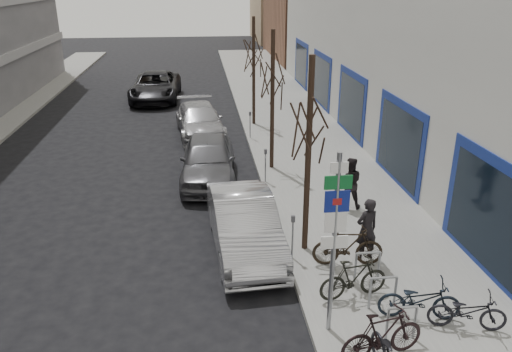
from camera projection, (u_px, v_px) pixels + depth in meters
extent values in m
plane|color=black|center=(218.00, 343.00, 10.62)|extent=(120.00, 120.00, 0.00)
cube|color=slate|center=(318.00, 167.00, 20.30)|extent=(5.00, 70.00, 0.15)
cube|color=brown|center=(335.00, 14.00, 47.43)|extent=(12.00, 14.00, 8.00)
cube|color=#937A5B|center=(307.00, 2.00, 61.15)|extent=(13.00, 12.00, 9.00)
cylinder|color=gray|center=(333.00, 250.00, 10.09)|extent=(0.10, 0.10, 4.20)
cube|color=white|center=(339.00, 168.00, 9.40)|extent=(0.35, 0.03, 0.22)
cube|color=#0C5926|center=(338.00, 182.00, 9.51)|extent=(0.55, 0.03, 0.28)
cube|color=navy|center=(337.00, 201.00, 9.66)|extent=(0.50, 0.03, 0.45)
cube|color=maroon|center=(337.00, 202.00, 9.65)|extent=(0.18, 0.02, 0.14)
cube|color=white|center=(336.00, 222.00, 9.83)|extent=(0.45, 0.03, 0.45)
cube|color=white|center=(334.00, 242.00, 9.99)|extent=(0.55, 0.03, 0.28)
cylinder|color=gray|center=(387.00, 325.00, 10.32)|extent=(0.06, 0.06, 0.80)
cylinder|color=gray|center=(415.00, 322.00, 10.39)|extent=(0.06, 0.06, 0.80)
cylinder|color=gray|center=(403.00, 308.00, 10.21)|extent=(0.60, 0.06, 0.06)
cylinder|color=gray|center=(370.00, 294.00, 11.34)|extent=(0.06, 0.06, 0.80)
cylinder|color=gray|center=(395.00, 292.00, 11.40)|extent=(0.06, 0.06, 0.80)
cylinder|color=gray|center=(384.00, 278.00, 11.22)|extent=(0.60, 0.06, 0.06)
cylinder|color=gray|center=(355.00, 268.00, 12.35)|extent=(0.06, 0.06, 0.80)
cylinder|color=gray|center=(379.00, 266.00, 12.42)|extent=(0.06, 0.06, 0.80)
cylinder|color=gray|center=(369.00, 253.00, 12.24)|extent=(0.60, 0.06, 0.06)
cylinder|color=black|center=(308.00, 161.00, 13.11)|extent=(0.16, 0.16, 5.50)
cylinder|color=black|center=(272.00, 103.00, 19.10)|extent=(0.16, 0.16, 5.50)
cylinder|color=black|center=(254.00, 73.00, 25.10)|extent=(0.16, 0.16, 5.50)
cylinder|color=gray|center=(292.00, 240.00, 13.35)|extent=(0.05, 0.05, 1.10)
cube|color=#3F3F44|center=(293.00, 219.00, 13.12)|extent=(0.10, 0.08, 0.18)
cylinder|color=gray|center=(265.00, 168.00, 18.43)|extent=(0.05, 0.05, 1.10)
cube|color=#3F3F44|center=(266.00, 152.00, 18.20)|extent=(0.10, 0.08, 0.18)
cylinder|color=gray|center=(250.00, 127.00, 23.51)|extent=(0.05, 0.05, 1.10)
cube|color=#3F3F44|center=(250.00, 114.00, 23.27)|extent=(0.10, 0.08, 0.18)
imported|color=black|center=(383.00, 334.00, 9.80)|extent=(1.91, 0.92, 1.12)
imported|color=black|center=(420.00, 297.00, 10.98)|extent=(1.88, 0.89, 1.10)
imported|color=black|center=(354.00, 278.00, 11.70)|extent=(1.79, 0.80, 1.05)
imported|color=black|center=(468.00, 308.00, 10.66)|extent=(1.73, 0.91, 1.01)
imported|color=black|center=(348.00, 246.00, 13.02)|extent=(1.93, 0.76, 1.14)
imported|color=#B5B6BB|center=(244.00, 225.00, 13.96)|extent=(2.01, 4.98, 1.61)
imported|color=#535359|center=(208.00, 159.00, 18.85)|extent=(2.23, 5.06, 1.69)
imported|color=#9B9BA0|center=(200.00, 121.00, 24.29)|extent=(2.62, 5.38, 1.51)
imported|color=black|center=(156.00, 86.00, 31.44)|extent=(3.06, 6.28, 1.72)
imported|color=black|center=(367.00, 230.00, 13.18)|extent=(0.74, 0.60, 1.77)
imported|color=black|center=(349.00, 183.00, 16.23)|extent=(0.71, 0.55, 1.75)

